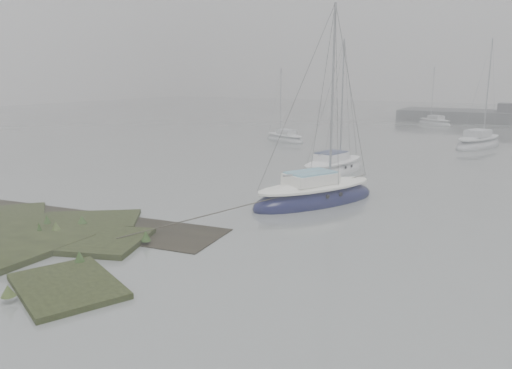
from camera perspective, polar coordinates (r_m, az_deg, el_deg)
The scene contains 6 objects.
ground at distance 41.58m, azimuth 12.21°, elevation 3.91°, with size 160.00×160.00×0.00m, color slate.
sailboat_main at distance 23.80m, azimuth 6.74°, elevation -1.36°, with size 5.30×7.22×9.83m.
sailboat_white at distance 31.18m, azimuth 8.79°, elevation 1.79°, with size 3.23×6.45×8.70m.
sailboat_far_a at distance 45.94m, azimuth 3.30°, elevation 5.23°, with size 5.21×3.77×7.08m.
sailboat_far_b at distance 46.02m, azimuth 24.05°, elevation 4.29°, with size 4.27×7.16×9.61m.
sailboat_far_c at distance 65.19m, azimuth 19.71°, elevation 6.65°, with size 5.17×4.73×7.47m.
Camera 1 is at (11.49, -9.52, 5.92)m, focal length 35.00 mm.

